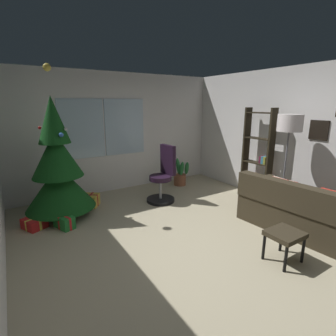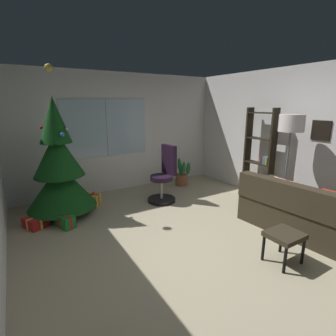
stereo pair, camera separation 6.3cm
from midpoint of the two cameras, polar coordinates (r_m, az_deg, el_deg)
ground_plane at (r=3.66m, az=8.79°, el=-18.32°), size 4.65×6.12×0.10m
wall_back_with_windows at (r=5.82m, az=-11.36°, el=7.77°), size 4.65×0.12×2.57m
wall_right_with_frames at (r=5.05m, az=30.41°, el=5.12°), size 0.12×6.12×2.57m
couch at (r=4.49m, az=30.45°, el=-8.97°), size 1.75×2.02×0.82m
footstool at (r=3.52m, az=24.14°, el=-13.78°), size 0.41×0.36×0.39m
holiday_tree at (r=4.67m, az=-23.72°, el=-0.32°), size 1.14×1.14×2.51m
gift_box_red at (r=4.64m, az=-28.02°, el=-10.82°), size 0.39×0.41×0.17m
gift_box_green at (r=4.44m, az=-22.58°, el=-11.02°), size 0.30×0.39×0.21m
gift_box_gold at (r=5.15m, az=-17.20°, el=-6.94°), size 0.39×0.39×0.23m
office_chair at (r=5.09m, az=-1.49°, el=-2.58°), size 0.56×0.56×1.13m
bookshelf at (r=5.46m, az=18.98°, el=1.65°), size 0.18×0.64×1.84m
floor_lamp at (r=4.72m, az=25.13°, el=7.90°), size 0.40×0.40×1.74m
potted_plant at (r=6.14m, az=2.29°, el=-1.51°), size 0.48×0.31×0.68m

